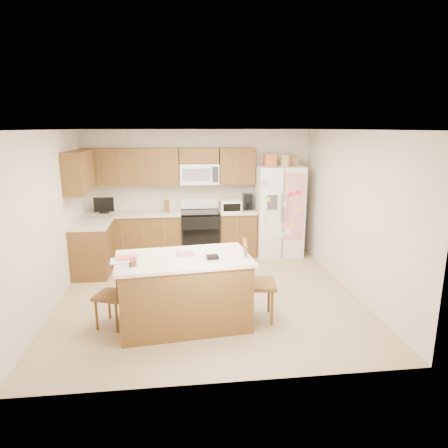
{
  "coord_description": "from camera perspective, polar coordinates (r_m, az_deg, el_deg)",
  "views": [
    {
      "loc": [
        -0.44,
        -5.8,
        2.53
      ],
      "look_at": [
        0.29,
        0.35,
        1.03
      ],
      "focal_mm": 32.0,
      "sensor_mm": 36.0,
      "label": 1
    }
  ],
  "objects": [
    {
      "name": "stove",
      "position": [
        8.01,
        -3.4,
        -1.29
      ],
      "size": [
        0.76,
        0.65,
        1.13
      ],
      "color": "black",
      "rests_on": "ground"
    },
    {
      "name": "windsor_chair_right",
      "position": [
        5.4,
        4.65,
        -8.41
      ],
      "size": [
        0.49,
        0.51,
        1.08
      ],
      "color": "brown",
      "rests_on": "ground"
    },
    {
      "name": "refrigerator",
      "position": [
        8.09,
        7.77,
        2.01
      ],
      "size": [
        0.9,
        0.79,
        2.04
      ],
      "color": "white",
      "rests_on": "ground"
    },
    {
      "name": "island",
      "position": [
        5.28,
        -5.72,
        -9.46
      ],
      "size": [
        1.8,
        1.16,
        1.02
      ],
      "color": "brown",
      "rests_on": "ground"
    },
    {
      "name": "windsor_chair_back",
      "position": [
        5.81,
        -5.12,
        -7.71
      ],
      "size": [
        0.47,
        0.46,
        0.89
      ],
      "color": "brown",
      "rests_on": "ground"
    },
    {
      "name": "windsor_chair_left",
      "position": [
        5.41,
        -15.53,
        -9.71
      ],
      "size": [
        0.49,
        0.5,
        0.92
      ],
      "color": "brown",
      "rests_on": "ground"
    },
    {
      "name": "cabinetry",
      "position": [
        7.78,
        -10.62,
        1.38
      ],
      "size": [
        3.36,
        1.56,
        2.15
      ],
      "color": "brown",
      "rests_on": "ground"
    },
    {
      "name": "room_shell",
      "position": [
        5.91,
        -2.4,
        2.98
      ],
      "size": [
        4.6,
        4.6,
        2.52
      ],
      "color": "beige",
      "rests_on": "ground"
    },
    {
      "name": "ground",
      "position": [
        6.34,
        -2.27,
        -9.93
      ],
      "size": [
        4.5,
        4.5,
        0.0
      ],
      "primitive_type": "plane",
      "color": "#8F714F",
      "rests_on": "ground"
    }
  ]
}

